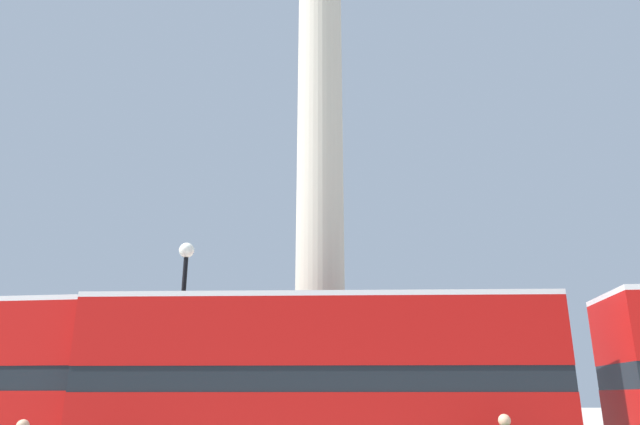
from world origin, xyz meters
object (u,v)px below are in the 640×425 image
object	(u,v)px
bus_a	(321,383)
equestrian_statue	(128,410)
monument_column	(320,206)
street_lamp	(181,329)

from	to	relation	value
bus_a	equestrian_statue	world-z (taller)	equestrian_statue
monument_column	equestrian_statue	bearing A→B (deg)	147.72
bus_a	street_lamp	bearing A→B (deg)	143.26
street_lamp	bus_a	bearing A→B (deg)	-33.12
monument_column	bus_a	distance (m)	8.89
bus_a	street_lamp	size ratio (longest dim) A/B	1.65
equestrian_statue	street_lamp	xyz separation A→B (m)	(5.21, -8.93, 2.49)
monument_column	equestrian_statue	size ratio (longest dim) A/B	4.15
monument_column	street_lamp	xyz separation A→B (m)	(-3.87, -3.19, -4.83)
equestrian_statue	bus_a	bearing A→B (deg)	-78.45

